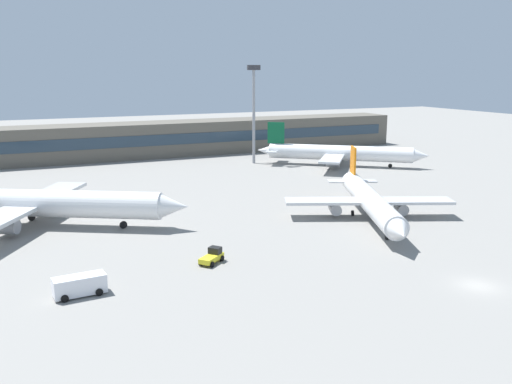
% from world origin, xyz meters
% --- Properties ---
extents(ground_plane, '(400.00, 400.00, 0.00)m').
position_xyz_m(ground_plane, '(0.00, 40.00, 0.00)').
color(ground_plane, gray).
extents(terminal_building, '(127.31, 12.13, 9.00)m').
position_xyz_m(terminal_building, '(0.00, 104.87, 4.50)').
color(terminal_building, '#5B564C').
rests_on(terminal_building, ground_plane).
extents(airplane_near, '(25.56, 35.52, 9.29)m').
position_xyz_m(airplane_near, '(5.77, 27.42, 2.83)').
color(airplane_near, silver).
rests_on(airplane_near, ground_plane).
extents(airplane_mid, '(41.06, 29.88, 11.27)m').
position_xyz_m(airplane_mid, '(-41.24, 44.49, 3.44)').
color(airplane_mid, silver).
rests_on(airplane_mid, ground_plane).
extents(airplane_far, '(33.96, 28.71, 10.16)m').
position_xyz_m(airplane_far, '(28.59, 70.81, 3.10)').
color(airplane_far, white).
rests_on(airplane_far, ground_plane).
extents(baggage_tug_yellow, '(3.73, 3.45, 1.75)m').
position_xyz_m(baggage_tug_yellow, '(-23.28, 18.72, 0.80)').
color(baggage_tug_yellow, yellow).
rests_on(baggage_tug_yellow, ground_plane).
extents(service_van_white, '(5.34, 2.63, 2.08)m').
position_xyz_m(service_van_white, '(-39.00, 15.01, 1.11)').
color(service_van_white, white).
rests_on(service_van_white, ground_plane).
extents(floodlight_tower_west, '(3.20, 0.80, 23.78)m').
position_xyz_m(floodlight_tower_west, '(11.24, 83.14, 13.87)').
color(floodlight_tower_west, gray).
rests_on(floodlight_tower_west, ground_plane).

